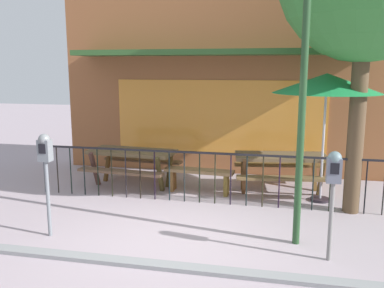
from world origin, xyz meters
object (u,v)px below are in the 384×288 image
picnic_table_left (132,158)px  street_lamp (304,64)px  patio_bench (199,176)px  parking_meter_near (45,158)px  parking_meter_far (334,177)px  picnic_table_right (281,163)px  patio_umbrella (327,84)px

picnic_table_left → street_lamp: (3.32, -2.29, 1.92)m
patio_bench → parking_meter_near: (-1.76, -2.61, 0.84)m
parking_meter_near → parking_meter_far: (4.00, 0.04, -0.07)m
picnic_table_right → patio_umbrella: patio_umbrella is taller
patio_bench → parking_meter_far: bearing=-48.9°
patio_umbrella → picnic_table_right: bearing=152.2°
picnic_table_right → patio_bench: bearing=-167.1°
patio_umbrella → parking_meter_far: 2.75m
patio_bench → parking_meter_near: parking_meter_near is taller
patio_bench → parking_meter_far: parking_meter_far is taller
parking_meter_near → street_lamp: street_lamp is taller
picnic_table_left → parking_meter_near: size_ratio=1.24×
patio_umbrella → patio_bench: 2.98m
patio_umbrella → parking_meter_far: bearing=-92.3°
parking_meter_far → picnic_table_left: bearing=143.6°
patio_umbrella → street_lamp: 2.17m
patio_umbrella → parking_meter_far: patio_umbrella is taller
picnic_table_left → parking_meter_far: bearing=-36.4°
street_lamp → picnic_table_right: bearing=95.7°
picnic_table_right → patio_bench: 1.65m
patio_bench → parking_meter_far: 3.49m
picnic_table_left → patio_umbrella: patio_umbrella is taller
patio_bench → patio_umbrella: bearing=-0.8°
parking_meter_near → street_lamp: (3.60, 0.49, 1.33)m
picnic_table_left → picnic_table_right: 3.08m
picnic_table_left → street_lamp: bearing=-34.6°
patio_bench → street_lamp: 3.55m
picnic_table_left → picnic_table_right: bearing=3.5°
patio_bench → parking_meter_near: bearing=-124.1°
patio_umbrella → picnic_table_left: bearing=176.9°
street_lamp → picnic_table_left: bearing=145.4°
patio_bench → street_lamp: bearing=-49.0°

